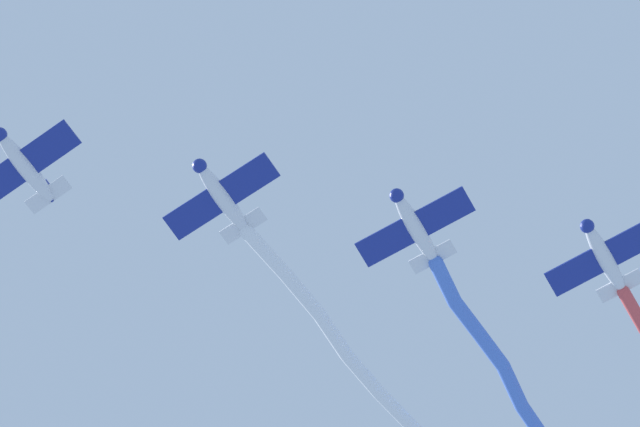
{
  "coord_description": "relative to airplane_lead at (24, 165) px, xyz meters",
  "views": [
    {
      "loc": [
        -28.96,
        -6.11,
        1.73
      ],
      "look_at": [
        -3.28,
        -11.97,
        78.68
      ],
      "focal_mm": 77.67,
      "sensor_mm": 36.0,
      "label": 1
    }
  ],
  "objects": [
    {
      "name": "airplane_slot",
      "position": [
        -1.81,
        -34.59,
        0.75
      ],
      "size": [
        6.19,
        6.44,
        1.83
      ],
      "rotation": [
        0.0,
        0.0,
        2.39
      ],
      "color": "silver"
    },
    {
      "name": "airplane_right_wing",
      "position": [
        -1.21,
        -23.07,
        0.5
      ],
      "size": [
        6.15,
        6.47,
        1.83
      ],
      "rotation": [
        0.0,
        0.0,
        2.4
      ],
      "color": "silver"
    },
    {
      "name": "smoke_trail_right_wing",
      "position": [
        6.94,
        -30.59,
        0.95
      ],
      "size": [
        13.67,
        12.1,
        1.79
      ],
      "color": "#4C75DB"
    },
    {
      "name": "airplane_lead",
      "position": [
        0.0,
        0.0,
        0.0
      ],
      "size": [
        6.49,
        6.14,
        1.83
      ],
      "rotation": [
        0.0,
        0.0,
        2.31
      ],
      "color": "silver"
    },
    {
      "name": "smoke_trail_left_wing",
      "position": [
        10.95,
        -25.55,
        1.64
      ],
      "size": [
        19.34,
        25.92,
        3.91
      ],
      "color": "white"
    },
    {
      "name": "airplane_left_wing",
      "position": [
        -0.6,
        -11.53,
        0.25
      ],
      "size": [
        6.41,
        6.22,
        1.83
      ],
      "rotation": [
        0.0,
        0.0,
        2.33
      ],
      "color": "silver"
    }
  ]
}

